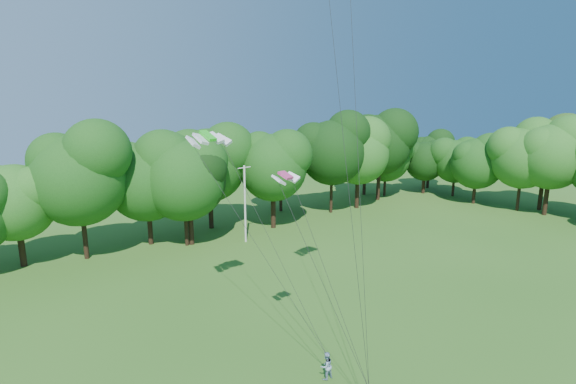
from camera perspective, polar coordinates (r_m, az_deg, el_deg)
utility_pole at (r=46.88m, az=-5.48°, el=-1.43°), size 1.63×0.26×8.16m
kite_flyer_right at (r=26.49m, az=4.88°, el=-21.13°), size 0.79×0.62×1.58m
kite_green at (r=28.65m, az=-10.14°, el=7.05°), size 2.88×1.55×0.64m
kite_pink at (r=23.46m, az=-0.32°, el=2.15°), size 1.65×0.99×0.38m
tree_back_center at (r=46.28m, az=-12.53°, el=2.29°), size 8.22×8.22×11.96m
tree_back_east at (r=69.37m, az=9.82°, el=5.04°), size 7.32×7.32×10.65m
tree_flank_east at (r=68.08m, az=29.96°, el=4.56°), size 8.80×8.80×12.79m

